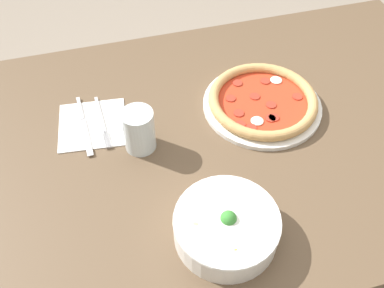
{
  "coord_description": "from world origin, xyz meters",
  "views": [
    {
      "loc": [
        0.31,
        0.66,
        1.49
      ],
      "look_at": [
        0.13,
        0.03,
        0.74
      ],
      "focal_mm": 40.0,
      "sensor_mm": 36.0,
      "label": 1
    }
  ],
  "objects_px": {
    "pizza": "(262,102)",
    "glass": "(139,130)",
    "knife": "(83,123)",
    "fork": "(102,121)",
    "bowl": "(226,226)"
  },
  "relations": [
    {
      "from": "bowl",
      "to": "knife",
      "type": "bearing_deg",
      "value": -58.16
    },
    {
      "from": "glass",
      "to": "fork",
      "type": "bearing_deg",
      "value": -52.09
    },
    {
      "from": "pizza",
      "to": "glass",
      "type": "relative_size",
      "value": 2.83
    },
    {
      "from": "bowl",
      "to": "knife",
      "type": "height_order",
      "value": "bowl"
    },
    {
      "from": "knife",
      "to": "bowl",
      "type": "bearing_deg",
      "value": 29.4
    },
    {
      "from": "knife",
      "to": "fork",
      "type": "bearing_deg",
      "value": 78.76
    },
    {
      "from": "bowl",
      "to": "fork",
      "type": "height_order",
      "value": "bowl"
    },
    {
      "from": "bowl",
      "to": "glass",
      "type": "relative_size",
      "value": 1.95
    },
    {
      "from": "pizza",
      "to": "glass",
      "type": "bearing_deg",
      "value": 8.09
    },
    {
      "from": "pizza",
      "to": "knife",
      "type": "xyz_separation_m",
      "value": [
        0.45,
        -0.06,
        -0.01
      ]
    },
    {
      "from": "fork",
      "to": "knife",
      "type": "xyz_separation_m",
      "value": [
        0.05,
        -0.01,
        -0.0
      ]
    },
    {
      "from": "bowl",
      "to": "glass",
      "type": "distance_m",
      "value": 0.3
    },
    {
      "from": "pizza",
      "to": "glass",
      "type": "height_order",
      "value": "glass"
    },
    {
      "from": "fork",
      "to": "knife",
      "type": "distance_m",
      "value": 0.05
    },
    {
      "from": "fork",
      "to": "glass",
      "type": "height_order",
      "value": "glass"
    }
  ]
}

